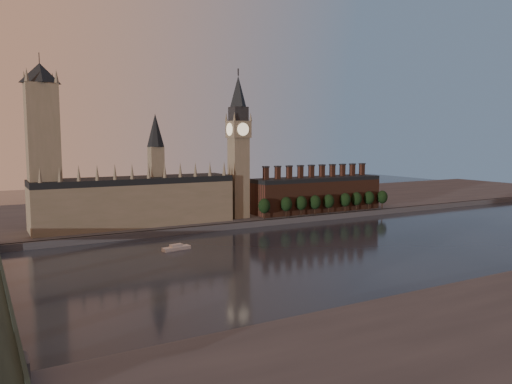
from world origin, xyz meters
The scene contains 16 objects.
ground centered at (0.00, 0.00, 0.00)m, with size 900.00×900.00×0.00m, color black.
north_bank centered at (0.00, 178.04, 2.00)m, with size 900.00×182.00×4.00m.
palace_of_westminster centered at (-64.41, 114.91, 21.63)m, with size 130.00×30.30×74.00m.
victoria_tower centered at (-120.00, 115.00, 59.09)m, with size 24.00×24.00×108.00m.
big_ben centered at (10.00, 110.00, 56.83)m, with size 15.00×15.00×107.00m.
chimney_block centered at (80.00, 110.00, 17.82)m, with size 110.00×25.00×37.00m.
embankment_tree_0 centered at (22.57, 94.52, 13.47)m, with size 8.60×8.60×14.88m.
embankment_tree_1 centered at (41.93, 95.43, 13.47)m, with size 8.60×8.60×14.88m.
embankment_tree_2 centered at (55.10, 95.14, 13.47)m, with size 8.60×8.60×14.88m.
embankment_tree_3 centered at (67.03, 93.97, 13.47)m, with size 8.60×8.60×14.88m.
embankment_tree_4 centered at (79.82, 93.87, 13.47)m, with size 8.60×8.60×14.88m.
embankment_tree_5 centered at (96.79, 94.57, 13.47)m, with size 8.60×8.60×14.88m.
embankment_tree_6 centered at (109.03, 95.36, 13.47)m, with size 8.60×8.60×14.88m.
embankment_tree_7 centered at (122.18, 95.28, 13.47)m, with size 8.60×8.60×14.88m.
embankment_tree_8 centered at (135.27, 93.80, 13.47)m, with size 8.60×8.60×14.88m.
river_boat centered at (-61.55, 47.79, 1.23)m, with size 16.54×7.05×3.20m.
Camera 1 is at (-156.85, -210.09, 61.29)m, focal length 35.00 mm.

